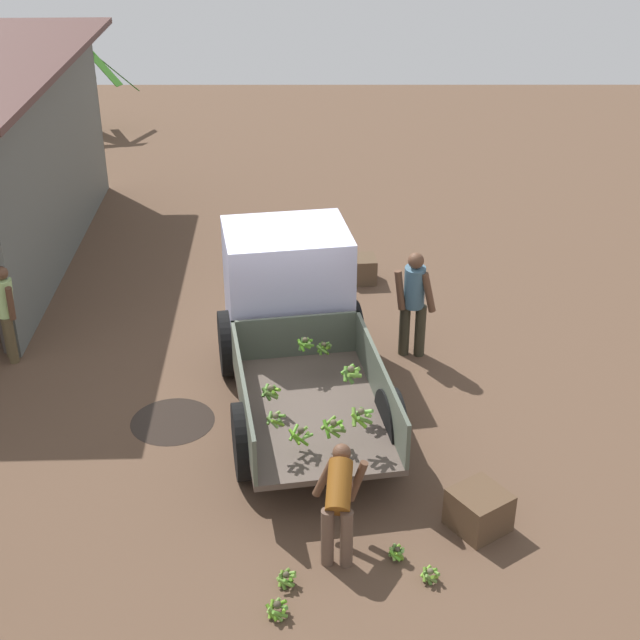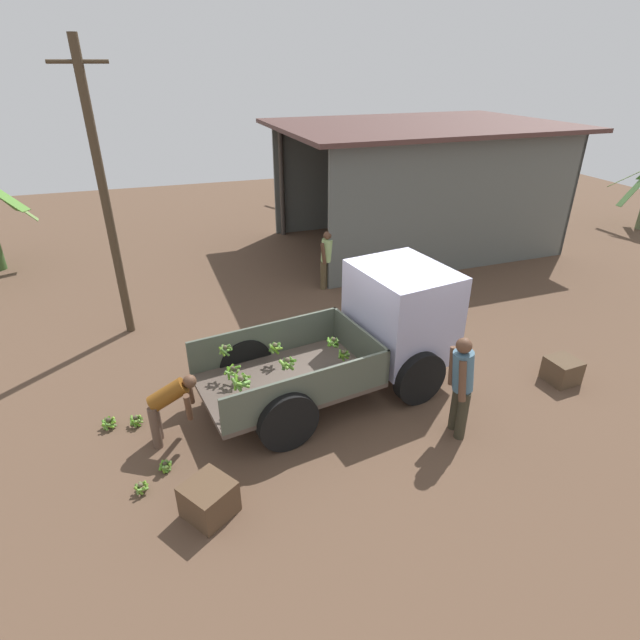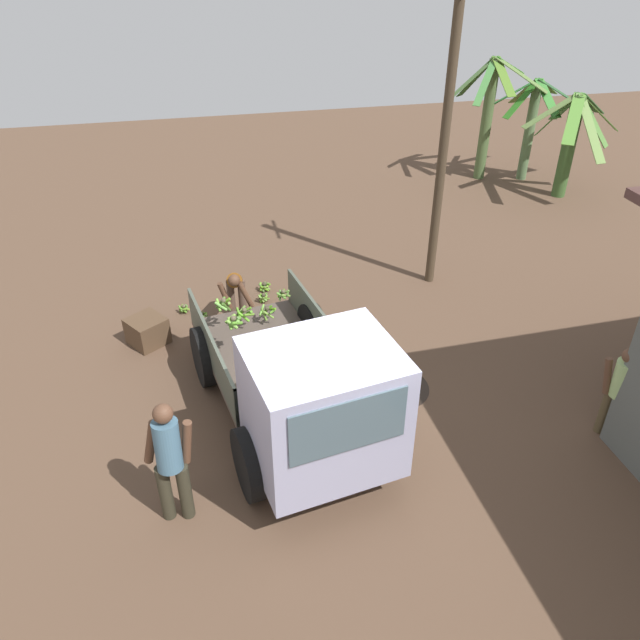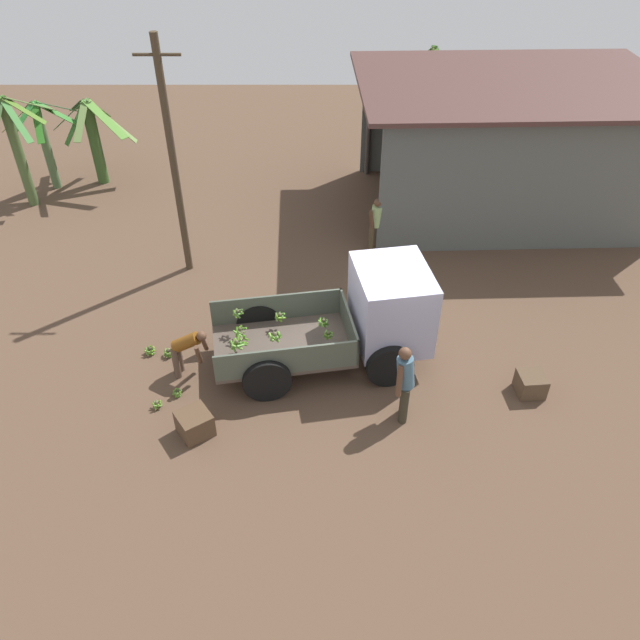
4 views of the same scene
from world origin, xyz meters
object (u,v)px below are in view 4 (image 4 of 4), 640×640
(person_bystander_near_shed, at_px, (376,222))
(wooden_crate_0, at_px, (195,424))
(utility_pole, at_px, (173,161))
(cargo_truck, at_px, (369,314))
(person_worker_loading, at_px, (186,348))
(banana_bunch_on_ground_3, at_px, (169,352))
(banana_bunch_on_ground_0, at_px, (157,404))
(banana_bunch_on_ground_2, at_px, (177,392))
(wooden_crate_1, at_px, (531,384))
(banana_bunch_on_ground_1, at_px, (150,350))
(person_foreground_visitor, at_px, (405,380))

(person_bystander_near_shed, bearing_deg, wooden_crate_0, -58.20)
(utility_pole, relative_size, person_bystander_near_shed, 3.72)
(cargo_truck, relative_size, person_worker_loading, 4.01)
(banana_bunch_on_ground_3, relative_size, wooden_crate_0, 0.40)
(banana_bunch_on_ground_0, bearing_deg, wooden_crate_0, -36.87)
(utility_pole, xyz_separation_m, person_bystander_near_shed, (4.88, 0.85, -2.08))
(banana_bunch_on_ground_2, distance_m, wooden_crate_1, 7.12)
(banana_bunch_on_ground_0, bearing_deg, person_worker_loading, 62.88)
(person_bystander_near_shed, height_order, banana_bunch_on_ground_2, person_bystander_near_shed)
(wooden_crate_1, bearing_deg, cargo_truck, 160.52)
(cargo_truck, relative_size, banana_bunch_on_ground_1, 18.58)
(cargo_truck, bearing_deg, banana_bunch_on_ground_3, 170.91)
(person_worker_loading, bearing_deg, wooden_crate_1, 1.15)
(person_worker_loading, xyz_separation_m, wooden_crate_1, (6.96, -0.54, -0.48))
(banana_bunch_on_ground_0, bearing_deg, cargo_truck, 20.45)
(banana_bunch_on_ground_2, bearing_deg, person_worker_loading, 76.02)
(utility_pole, bearing_deg, person_foreground_visitor, -46.49)
(cargo_truck, distance_m, person_worker_loading, 3.80)
(banana_bunch_on_ground_1, height_order, banana_bunch_on_ground_3, banana_bunch_on_ground_1)
(wooden_crate_1, bearing_deg, person_foreground_visitor, -165.98)
(banana_bunch_on_ground_2, xyz_separation_m, banana_bunch_on_ground_3, (-0.40, 1.20, 0.02))
(person_foreground_visitor, distance_m, banana_bunch_on_ground_0, 4.87)
(cargo_truck, height_order, wooden_crate_0, cargo_truck)
(cargo_truck, height_order, banana_bunch_on_ground_1, cargo_truck)
(person_bystander_near_shed, height_order, banana_bunch_on_ground_1, person_bystander_near_shed)
(banana_bunch_on_ground_2, distance_m, banana_bunch_on_ground_3, 1.27)
(person_foreground_visitor, bearing_deg, banana_bunch_on_ground_0, 5.32)
(banana_bunch_on_ground_3, bearing_deg, person_worker_loading, -45.01)
(person_foreground_visitor, bearing_deg, banana_bunch_on_ground_1, -11.16)
(utility_pole, bearing_deg, banana_bunch_on_ground_1, -95.05)
(person_foreground_visitor, xyz_separation_m, banana_bunch_on_ground_3, (-4.85, 1.76, -0.86))
(person_worker_loading, xyz_separation_m, wooden_crate_0, (0.37, -1.62, -0.46))
(person_worker_loading, height_order, banana_bunch_on_ground_0, person_worker_loading)
(banana_bunch_on_ground_0, bearing_deg, wooden_crate_1, 3.33)
(banana_bunch_on_ground_0, xyz_separation_m, banana_bunch_on_ground_1, (-0.49, 1.61, 0.00))
(cargo_truck, xyz_separation_m, banana_bunch_on_ground_0, (-4.23, -1.58, -1.02))
(cargo_truck, distance_m, banana_bunch_on_ground_0, 4.62)
(person_bystander_near_shed, xyz_separation_m, wooden_crate_0, (-3.83, -6.50, -0.62))
(utility_pole, height_order, person_worker_loading, utility_pole)
(utility_pole, relative_size, banana_bunch_on_ground_3, 24.79)
(person_bystander_near_shed, bearing_deg, cargo_truck, -33.94)
(cargo_truck, bearing_deg, banana_bunch_on_ground_2, -171.90)
(cargo_truck, distance_m, person_bystander_near_shed, 4.31)
(person_worker_loading, bearing_deg, banana_bunch_on_ground_1, 152.51)
(cargo_truck, xyz_separation_m, banana_bunch_on_ground_2, (-3.89, -1.25, -1.03))
(banana_bunch_on_ground_1, height_order, banana_bunch_on_ground_2, banana_bunch_on_ground_1)
(banana_bunch_on_ground_2, bearing_deg, person_foreground_visitor, -7.21)
(cargo_truck, distance_m, utility_pole, 5.88)
(wooden_crate_1, bearing_deg, person_worker_loading, 175.59)
(utility_pole, height_order, wooden_crate_1, utility_pole)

